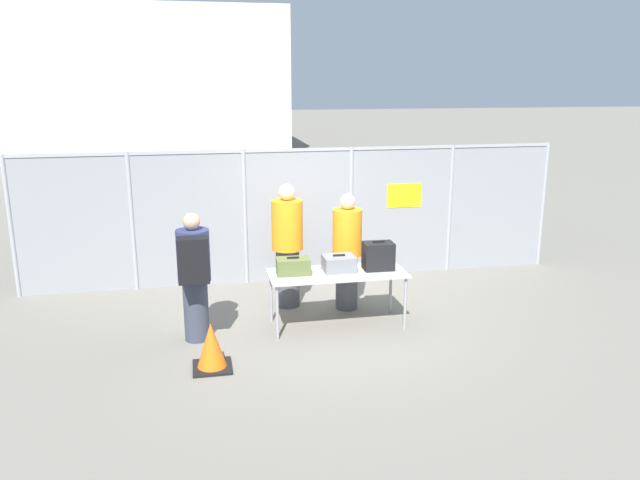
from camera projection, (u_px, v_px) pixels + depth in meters
ground_plane at (324, 323)px, 8.53m from camera, size 120.00×120.00×0.00m
fence_section at (299, 212)px, 10.16m from camera, size 8.82×0.07×2.18m
inspection_table at (337, 276)px, 8.30m from camera, size 1.83×0.75×0.75m
suitcase_olive at (293, 266)px, 8.19m from camera, size 0.45×0.30×0.24m
suitcase_grey at (339, 263)px, 8.32m from camera, size 0.42×0.35×0.23m
suitcase_black at (378, 256)px, 8.37m from camera, size 0.41×0.29×0.40m
traveler_hooded at (194, 273)px, 7.73m from camera, size 0.41×0.64×1.66m
security_worker_near at (347, 250)px, 8.89m from camera, size 0.42×0.42×1.69m
security_worker_far at (287, 244)px, 8.98m from camera, size 0.45×0.45×1.81m
utility_trailer at (383, 231)px, 11.91m from camera, size 3.65×2.26×0.71m
distant_hangar at (114, 83)px, 30.23m from camera, size 15.33×13.47×6.12m
traffic_cone at (211, 348)px, 7.15m from camera, size 0.45×0.45×0.56m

